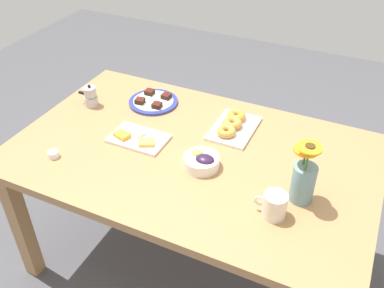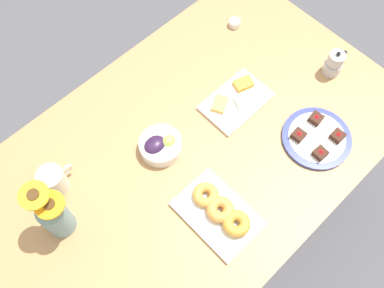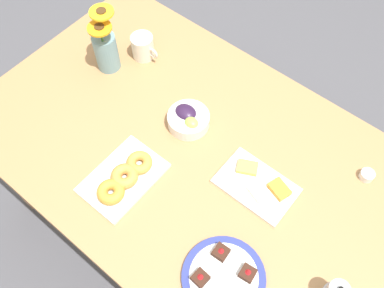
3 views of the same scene
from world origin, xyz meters
name	(u,v)px [view 1 (image 1 of 3)]	position (x,y,z in m)	size (l,w,h in m)	color
ground_plane	(192,258)	(0.00, 0.00, 0.00)	(6.00, 6.00, 0.00)	#4C4C51
dining_table	(192,166)	(0.00, 0.00, 0.65)	(1.60, 1.00, 0.74)	#A87A4C
coffee_mug	(274,205)	(-0.44, 0.22, 0.79)	(0.12, 0.09, 0.10)	silver
grape_bowl	(202,161)	(-0.08, 0.08, 0.77)	(0.15, 0.15, 0.07)	white
cheese_platter	(138,138)	(0.26, 0.03, 0.75)	(0.26, 0.17, 0.03)	white
croissant_platter	(233,125)	(-0.10, -0.24, 0.76)	(0.19, 0.28, 0.05)	white
jam_cup_honey	(53,154)	(0.53, 0.29, 0.76)	(0.05, 0.05, 0.03)	white
dessert_plate	(153,101)	(0.36, -0.29, 0.75)	(0.25, 0.25, 0.05)	navy
flower_vase	(303,180)	(-0.51, 0.09, 0.84)	(0.10, 0.12, 0.27)	#6B939E
moka_pot	(91,97)	(0.64, -0.13, 0.79)	(0.11, 0.07, 0.12)	#B7B7BC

